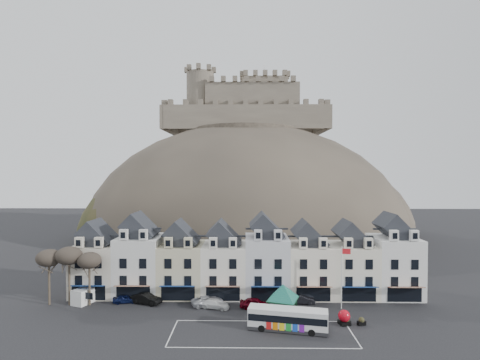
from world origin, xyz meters
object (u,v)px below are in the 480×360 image
(bus, at_px, (288,318))
(car_silver, at_px, (207,301))
(bus_shelter, at_px, (283,292))
(car_charcoal, at_px, (302,299))
(car_maroon, at_px, (255,303))
(car_navy, at_px, (125,299))
(red_buoy, at_px, (344,317))
(white_van, at_px, (88,294))
(car_white, at_px, (215,304))
(car_black, at_px, (146,299))
(flagpole, at_px, (342,273))

(bus, bearing_deg, car_silver, 153.03)
(bus, relative_size, car_silver, 2.13)
(bus_shelter, bearing_deg, car_charcoal, 78.72)
(car_maroon, bearing_deg, car_navy, 90.34)
(red_buoy, bearing_deg, bus_shelter, 167.62)
(car_silver, bearing_deg, red_buoy, -133.17)
(white_van, height_order, car_maroon, white_van)
(red_buoy, bearing_deg, bus, -166.03)
(white_van, relative_size, car_charcoal, 1.33)
(bus_shelter, distance_m, car_white, 10.56)
(bus, relative_size, car_black, 2.14)
(flagpole, distance_m, car_white, 18.84)
(flagpole, height_order, car_black, flagpole)
(car_maroon, bearing_deg, car_black, 90.44)
(car_white, bearing_deg, flagpole, -73.18)
(bus_shelter, relative_size, car_navy, 1.95)
(bus_shelter, bearing_deg, bus, -67.26)
(car_charcoal, bearing_deg, bus_shelter, 153.21)
(car_white, bearing_deg, white_van, 99.02)
(car_silver, relative_size, car_white, 1.09)
(car_silver, bearing_deg, bus, -151.31)
(bus_shelter, relative_size, car_maroon, 1.58)
(bus_shelter, height_order, car_silver, bus_shelter)
(bus_shelter, bearing_deg, car_maroon, 152.68)
(car_charcoal, bearing_deg, white_van, 92.49)
(bus, height_order, white_van, bus)
(bus_shelter, distance_m, car_charcoal, 7.33)
(bus_shelter, distance_m, red_buoy, 8.33)
(flagpole, height_order, car_charcoal, flagpole)
(white_van, distance_m, car_charcoal, 32.26)
(car_black, distance_m, car_silver, 9.21)
(car_black, xyz_separation_m, car_silver, (9.20, -0.47, -0.11))
(car_navy, relative_size, car_black, 0.76)
(red_buoy, relative_size, car_black, 0.40)
(flagpole, height_order, car_silver, flagpole)
(bus_shelter, height_order, white_van, bus_shelter)
(bus_shelter, distance_m, white_van, 29.67)
(bus, relative_size, car_navy, 2.81)
(bus_shelter, distance_m, car_maroon, 5.97)
(flagpole, distance_m, white_van, 38.07)
(red_buoy, xyz_separation_m, car_black, (-27.51, 7.08, -0.19))
(car_white, bearing_deg, car_black, 97.53)
(flagpole, relative_size, white_van, 1.71)
(car_charcoal, bearing_deg, car_navy, 93.46)
(car_maroon, bearing_deg, car_charcoal, -67.74)
(car_black, relative_size, car_white, 1.09)
(white_van, height_order, car_charcoal, white_van)
(car_maroon, bearing_deg, white_van, 90.47)
(car_navy, relative_size, car_maroon, 0.81)
(bus_shelter, height_order, flagpole, flagpole)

